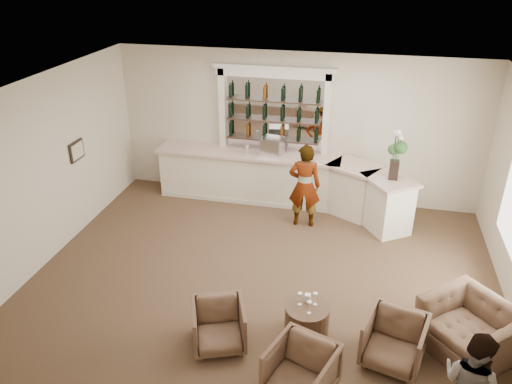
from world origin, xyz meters
TOP-DOWN VIEW (x-y plane):
  - ground at (0.00, 0.00)m, footprint 8.00×8.00m
  - room_shell at (0.16, 0.71)m, footprint 8.04×7.02m
  - bar_counter at (-0.16, 3.00)m, footprint 5.72×1.80m
  - back_bar_alcove at (-0.50, 3.41)m, footprint 2.64×0.25m
  - cocktail_table at (0.91, -1.05)m, footprint 0.66×0.66m
  - sommelier at (0.39, 2.22)m, footprint 0.68×0.47m
  - guest at (2.93, -2.27)m, footprint 0.89×0.89m
  - armchair_left at (-0.30, -1.55)m, footprint 0.96×0.97m
  - armchair_center at (0.98, -2.17)m, footprint 1.02×1.03m
  - armchair_right at (2.14, -1.34)m, footprint 0.96×0.98m
  - armchair_far at (3.20, -0.88)m, footprint 1.59×1.60m
  - espresso_machine at (-0.45, 3.09)m, footprint 0.51×0.45m
  - flower_vase at (2.09, 2.39)m, footprint 0.27×0.27m
  - wine_glass_bar_left at (-0.33, 2.93)m, footprint 0.07×0.07m
  - wine_glass_bar_right at (-0.98, 2.97)m, footprint 0.07×0.07m
  - wine_glass_tbl_a at (0.79, -1.02)m, footprint 0.07×0.07m
  - wine_glass_tbl_b at (1.01, -0.97)m, footprint 0.07×0.07m
  - wine_glass_tbl_c at (0.95, -1.18)m, footprint 0.07×0.07m
  - napkin_holder at (0.89, -0.91)m, footprint 0.08×0.08m

SIDE VIEW (x-z plane):
  - ground at x=0.00m, z-range 0.00..0.00m
  - cocktail_table at x=0.91m, z-range 0.00..0.50m
  - armchair_left at x=-0.30m, z-range 0.00..0.69m
  - armchair_right at x=2.14m, z-range 0.00..0.73m
  - armchair_center at x=0.98m, z-range 0.00..0.74m
  - armchair_far at x=3.20m, z-range 0.00..0.78m
  - napkin_holder at x=0.89m, z-range 0.50..0.62m
  - bar_counter at x=-0.16m, z-range 0.00..1.14m
  - wine_glass_tbl_a at x=0.79m, z-range 0.50..0.71m
  - wine_glass_tbl_b at x=1.01m, z-range 0.50..0.71m
  - wine_glass_tbl_c at x=0.95m, z-range 0.50..0.71m
  - guest at x=2.93m, z-range 0.00..1.46m
  - sommelier at x=0.39m, z-range 0.00..1.77m
  - wine_glass_bar_left at x=-0.33m, z-range 1.14..1.35m
  - wine_glass_bar_right at x=-0.98m, z-range 1.14..1.35m
  - espresso_machine at x=-0.45m, z-range 1.14..1.53m
  - flower_vase at x=2.09m, z-range 1.20..2.22m
  - back_bar_alcove at x=-0.50m, z-range 0.53..3.53m
  - room_shell at x=0.16m, z-range 0.68..4.00m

